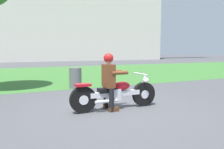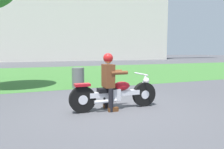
{
  "view_description": "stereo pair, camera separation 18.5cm",
  "coord_description": "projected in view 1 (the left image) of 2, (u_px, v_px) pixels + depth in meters",
  "views": [
    {
      "loc": [
        -2.05,
        -4.83,
        1.45
      ],
      "look_at": [
        0.13,
        0.14,
        0.85
      ],
      "focal_mm": 34.45,
      "sensor_mm": 36.0,
      "label": 1
    },
    {
      "loc": [
        -1.87,
        -4.9,
        1.45
      ],
      "look_at": [
        0.13,
        0.14,
        0.85
      ],
      "focal_mm": 34.45,
      "sensor_mm": 36.0,
      "label": 2
    }
  ],
  "objects": [
    {
      "name": "grass_verge",
      "position": [
        54.0,
        74.0,
        13.64
      ],
      "size": [
        60.0,
        12.0,
        0.01
      ],
      "primitive_type": "cube",
      "color": "#3D7533",
      "rests_on": "ground"
    },
    {
      "name": "ground",
      "position": [
        109.0,
        109.0,
        5.37
      ],
      "size": [
        120.0,
        120.0,
        0.0
      ],
      "primitive_type": "plane",
      "color": "#4C4C51"
    },
    {
      "name": "trash_can",
      "position": [
        75.0,
        78.0,
        8.32
      ],
      "size": [
        0.47,
        0.47,
        0.8
      ],
      "primitive_type": "cylinder",
      "color": "#595E5B",
      "rests_on": "ground"
    },
    {
      "name": "rider_lead",
      "position": [
        109.0,
        77.0,
        5.21
      ],
      "size": [
        0.55,
        0.48,
        1.4
      ],
      "rotation": [
        0.0,
        0.0,
        -0.0
      ],
      "color": "black",
      "rests_on": "ground"
    },
    {
      "name": "motorcycle_lead",
      "position": [
        116.0,
        94.0,
        5.32
      ],
      "size": [
        2.28,
        0.66,
        0.87
      ],
      "rotation": [
        0.0,
        0.0,
        -0.0
      ],
      "color": "black",
      "rests_on": "ground"
    }
  ]
}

